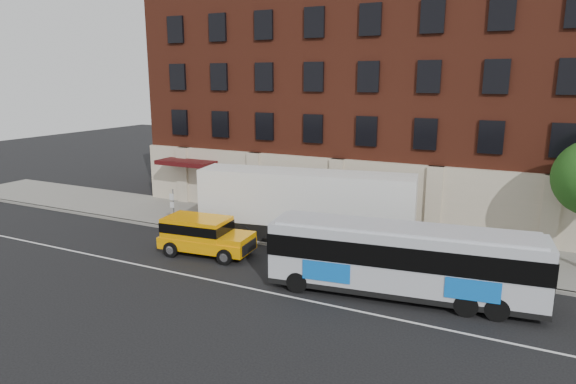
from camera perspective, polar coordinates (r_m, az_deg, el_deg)
The scene contains 9 objects.
ground at distance 22.32m, azimuth -5.57°, elevation -11.22°, with size 120.00×120.00×0.00m, color black.
sidewalk at distance 29.80m, azimuth 3.61°, elevation -4.76°, with size 60.00×6.00×0.15m, color gray.
kerb at distance 27.19m, azimuth 1.14°, elevation -6.48°, with size 60.00×0.25×0.15m, color gray.
lane_line at distance 22.70m, azimuth -4.89°, elevation -10.75°, with size 60.00×0.12×0.01m, color silver.
building at distance 35.88m, azimuth 8.76°, elevation 10.32°, with size 30.00×12.10×15.00m.
sign_pole at distance 31.32m, azimuth -12.95°, elevation -1.58°, with size 0.30×0.20×2.50m.
city_bus at distance 21.69m, azimuth 12.91°, elevation -7.37°, with size 11.46×3.82×3.08m.
yellow_suv at distance 26.68m, azimuth -9.69°, elevation -4.67°, with size 5.24×2.63×1.97m.
shipping_container at distance 28.15m, azimuth 1.97°, elevation -1.75°, with size 12.29×4.50×4.02m.
Camera 1 is at (10.89, -17.23, 9.08)m, focal length 31.24 mm.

